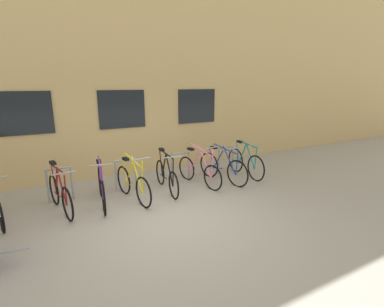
# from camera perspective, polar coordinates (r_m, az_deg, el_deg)

# --- Properties ---
(ground_plane) EXTENTS (42.00, 42.00, 0.00)m
(ground_plane) POSITION_cam_1_polar(r_m,az_deg,el_deg) (5.80, -4.58, -12.70)
(ground_plane) COLOR #9E998E
(storefront_building) EXTENTS (28.00, 6.84, 6.85)m
(storefront_building) POSITION_cam_1_polar(r_m,az_deg,el_deg) (11.58, -18.86, 17.28)
(storefront_building) COLOR tan
(storefront_building) RESTS_ON ground
(bike_rack) EXTENTS (6.55, 0.05, 0.80)m
(bike_rack) POSITION_cam_1_polar(r_m,az_deg,el_deg) (7.20, -13.18, -3.53)
(bike_rack) COLOR gray
(bike_rack) RESTS_ON ground
(bicycle_black) EXTENTS (0.44, 1.73, 1.03)m
(bicycle_black) POSITION_cam_1_polar(r_m,az_deg,el_deg) (7.03, -5.19, -4.55)
(bicycle_black) COLOR black
(bicycle_black) RESTS_ON ground
(bicycle_teal) EXTENTS (0.44, 1.69, 1.03)m
(bicycle_teal) POSITION_cam_1_polar(r_m,az_deg,el_deg) (8.28, 10.69, -1.78)
(bicycle_teal) COLOR black
(bicycle_teal) RESTS_ON ground
(bicycle_yellow) EXTENTS (0.45, 1.69, 1.10)m
(bicycle_yellow) POSITION_cam_1_polar(r_m,az_deg,el_deg) (6.60, -11.84, -5.98)
(bicycle_yellow) COLOR black
(bicycle_yellow) RESTS_ON ground
(bicycle_pink) EXTENTS (0.49, 1.70, 1.11)m
(bicycle_pink) POSITION_cam_1_polar(r_m,az_deg,el_deg) (7.43, 1.42, -3.48)
(bicycle_pink) COLOR black
(bicycle_pink) RESTS_ON ground
(bicycle_maroon) EXTENTS (0.48, 1.66, 1.03)m
(bicycle_maroon) POSITION_cam_1_polar(r_m,az_deg,el_deg) (6.49, -25.08, -7.42)
(bicycle_maroon) COLOR black
(bicycle_maroon) RESTS_ON ground
(bicycle_purple) EXTENTS (0.44, 1.78, 1.06)m
(bicycle_purple) POSITION_cam_1_polar(r_m,az_deg,el_deg) (6.55, -17.79, -6.45)
(bicycle_purple) COLOR black
(bicycle_purple) RESTS_ON ground
(bicycle_blue) EXTENTS (0.52, 1.76, 1.05)m
(bicycle_blue) POSITION_cam_1_polar(r_m,az_deg,el_deg) (7.71, 6.17, -2.81)
(bicycle_blue) COLOR black
(bicycle_blue) RESTS_ON ground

